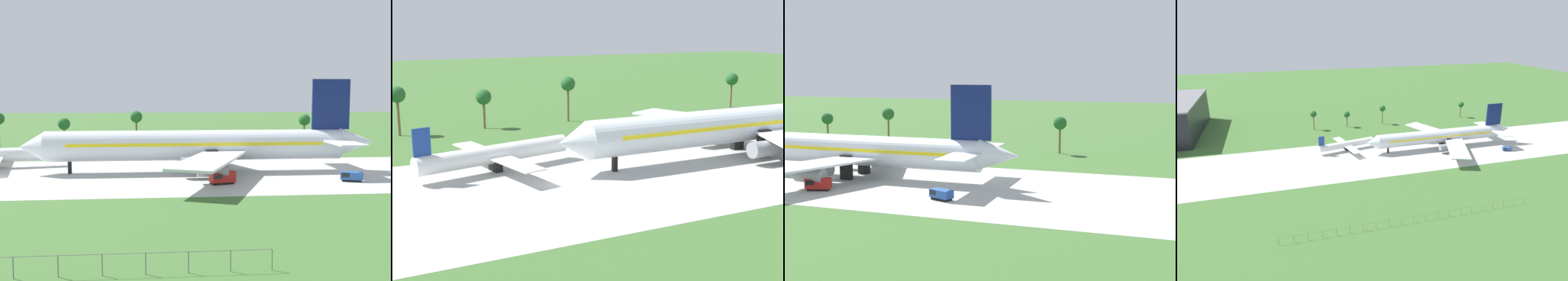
# 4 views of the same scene
# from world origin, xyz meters

# --- Properties ---
(jet_airliner) EXTENTS (75.32, 57.23, 19.68)m
(jet_airliner) POSITION_xyz_m (39.66, 2.87, 5.66)
(jet_airliner) COLOR silver
(jet_airliner) RESTS_ON ground_plane
(baggage_tug) EXTENTS (4.53, 3.29, 1.81)m
(baggage_tug) POSITION_xyz_m (66.33, -10.63, 1.00)
(baggage_tug) COLOR black
(baggage_tug) RESTS_ON ground_plane
(fuel_truck) EXTENTS (4.99, 3.22, 2.34)m
(fuel_truck) POSITION_xyz_m (41.49, -11.25, 1.27)
(fuel_truck) COLOR black
(fuel_truck) RESTS_ON ground_plane
(palm_tree_row) EXTENTS (96.10, 3.60, 11.24)m
(palm_tree_row) POSITION_xyz_m (21.71, 49.17, 8.32)
(palm_tree_row) COLOR brown
(palm_tree_row) RESTS_ON ground_plane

